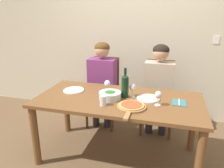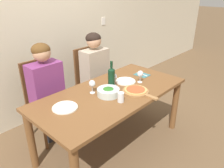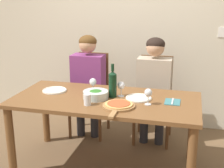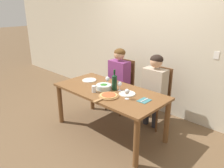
# 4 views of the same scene
# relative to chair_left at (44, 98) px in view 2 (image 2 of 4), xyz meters

# --- Properties ---
(ground_plane) EXTENTS (40.00, 40.00, 0.00)m
(ground_plane) POSITION_rel_chair_left_xyz_m (0.41, -0.79, -0.53)
(ground_plane) COLOR brown
(back_wall) EXTENTS (10.00, 0.06, 2.70)m
(back_wall) POSITION_rel_chair_left_xyz_m (0.41, 0.46, 0.82)
(back_wall) COLOR beige
(back_wall) RESTS_ON ground
(dining_table) EXTENTS (1.78, 0.86, 0.73)m
(dining_table) POSITION_rel_chair_left_xyz_m (0.41, -0.79, 0.10)
(dining_table) COLOR brown
(dining_table) RESTS_ON ground
(chair_left) EXTENTS (0.42, 0.42, 0.99)m
(chair_left) POSITION_rel_chair_left_xyz_m (0.00, 0.00, 0.00)
(chair_left) COLOR brown
(chair_left) RESTS_ON ground
(chair_right) EXTENTS (0.42, 0.42, 0.99)m
(chair_right) POSITION_rel_chair_left_xyz_m (0.79, 0.00, 0.00)
(chair_right) COLOR brown
(chair_right) RESTS_ON ground
(person_woman) EXTENTS (0.47, 0.51, 1.23)m
(person_woman) POSITION_rel_chair_left_xyz_m (0.00, -0.12, 0.22)
(person_woman) COLOR #28282D
(person_woman) RESTS_ON ground
(person_man) EXTENTS (0.47, 0.51, 1.23)m
(person_man) POSITION_rel_chair_left_xyz_m (0.79, -0.12, 0.22)
(person_man) COLOR #28282D
(person_man) RESTS_ON ground
(wine_bottle) EXTENTS (0.08, 0.08, 0.33)m
(wine_bottle) POSITION_rel_chair_left_xyz_m (0.46, -0.73, 0.34)
(wine_bottle) COLOR black
(wine_bottle) RESTS_ON dining_table
(broccoli_bowl) EXTENTS (0.24, 0.24, 0.08)m
(broccoli_bowl) POSITION_rel_chair_left_xyz_m (0.32, -0.82, 0.24)
(broccoli_bowl) COLOR silver
(broccoli_bowl) RESTS_ON dining_table
(dinner_plate_left) EXTENTS (0.25, 0.25, 0.02)m
(dinner_plate_left) POSITION_rel_chair_left_xyz_m (-0.16, -0.70, 0.21)
(dinner_plate_left) COLOR silver
(dinner_plate_left) RESTS_ON dining_table
(dinner_plate_right) EXTENTS (0.25, 0.25, 0.02)m
(dinner_plate_right) POSITION_rel_chair_left_xyz_m (0.72, -0.73, 0.21)
(dinner_plate_right) COLOR silver
(dinner_plate_right) RESTS_ON dining_table
(pizza_on_board) EXTENTS (0.29, 0.43, 0.04)m
(pizza_on_board) POSITION_rel_chair_left_xyz_m (0.58, -0.99, 0.22)
(pizza_on_board) COLOR #9E7042
(pizza_on_board) RESTS_ON dining_table
(wine_glass_left) EXTENTS (0.07, 0.07, 0.15)m
(wine_glass_left) POSITION_rel_chair_left_xyz_m (0.24, -0.65, 0.31)
(wine_glass_left) COLOR silver
(wine_glass_left) RESTS_ON dining_table
(wine_glass_right) EXTENTS (0.07, 0.07, 0.15)m
(wine_glass_right) POSITION_rel_chair_left_xyz_m (0.83, -0.86, 0.31)
(wine_glass_right) COLOR silver
(wine_glass_right) RESTS_ON dining_table
(wine_glass_centre) EXTENTS (0.07, 0.07, 0.15)m
(wine_glass_centre) POSITION_rel_chair_left_xyz_m (0.54, -0.70, 0.31)
(wine_glass_centre) COLOR silver
(wine_glass_centre) RESTS_ON dining_table
(water_tumbler) EXTENTS (0.07, 0.07, 0.10)m
(water_tumbler) POSITION_rel_chair_left_xyz_m (0.30, -1.01, 0.25)
(water_tumbler) COLOR silver
(water_tumbler) RESTS_ON dining_table
(fork_on_napkin) EXTENTS (0.14, 0.18, 0.01)m
(fork_on_napkin) POSITION_rel_chair_left_xyz_m (1.04, -0.74, 0.21)
(fork_on_napkin) COLOR #387075
(fork_on_napkin) RESTS_ON dining_table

